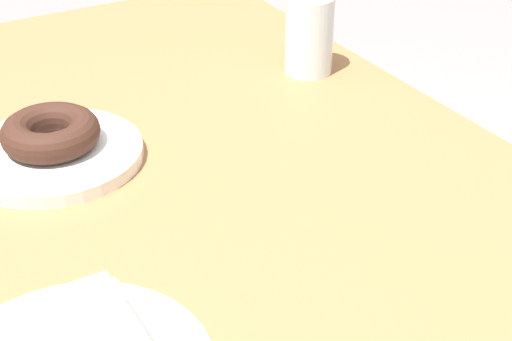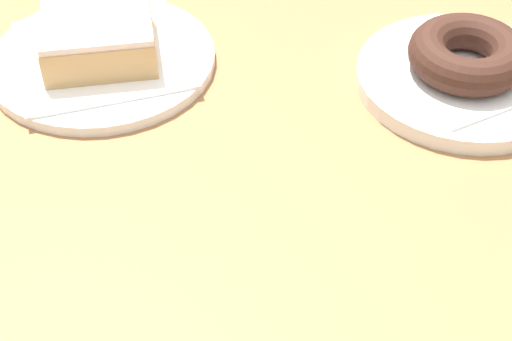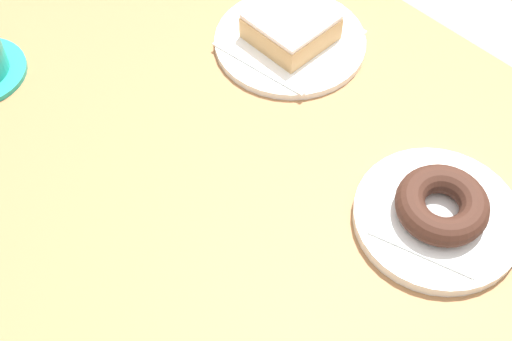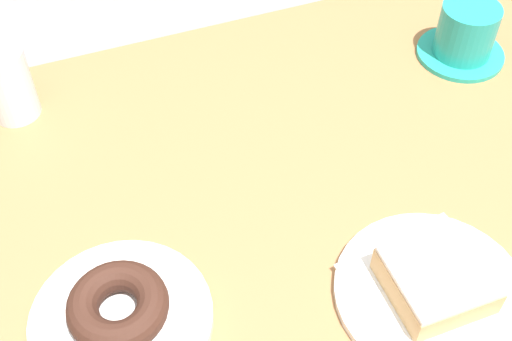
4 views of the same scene
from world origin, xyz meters
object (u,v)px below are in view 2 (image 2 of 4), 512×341
at_px(plate_chocolate_ring, 462,79).
at_px(donut_glazed_square, 98,34).
at_px(donut_chocolate_ring, 468,54).
at_px(plate_glazed_square, 102,60).

bearing_deg(plate_chocolate_ring, donut_glazed_square, 164.77).
distance_m(donut_chocolate_ring, plate_glazed_square, 0.34).
relative_size(donut_chocolate_ring, donut_glazed_square, 1.05).
relative_size(plate_glazed_square, donut_glazed_square, 2.11).
xyz_separation_m(donut_chocolate_ring, donut_glazed_square, (-0.33, 0.09, -0.00)).
bearing_deg(donut_glazed_square, plate_glazed_square, 0.00).
bearing_deg(plate_chocolate_ring, plate_glazed_square, 164.77).
distance_m(donut_chocolate_ring, donut_glazed_square, 0.34).
height_order(plate_chocolate_ring, donut_glazed_square, donut_glazed_square).
relative_size(plate_chocolate_ring, plate_glazed_square, 0.91).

